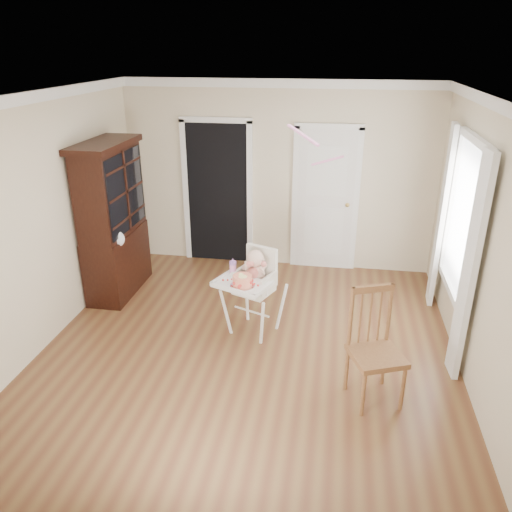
% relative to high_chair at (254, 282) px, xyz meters
% --- Properties ---
extents(floor, '(5.00, 5.00, 0.00)m').
position_rel_high_chair_xyz_m(floor, '(0.00, -0.46, -0.64)').
color(floor, brown).
rests_on(floor, ground).
extents(ceiling, '(5.00, 5.00, 0.00)m').
position_rel_high_chair_xyz_m(ceiling, '(0.00, -0.46, 2.06)').
color(ceiling, white).
rests_on(ceiling, wall_back).
extents(wall_back, '(4.50, 0.00, 4.50)m').
position_rel_high_chair_xyz_m(wall_back, '(0.00, 2.04, 0.71)').
color(wall_back, beige).
rests_on(wall_back, floor).
extents(wall_left, '(0.00, 5.00, 5.00)m').
position_rel_high_chair_xyz_m(wall_left, '(-2.25, -0.46, 0.71)').
color(wall_left, beige).
rests_on(wall_left, floor).
extents(wall_right, '(0.00, 5.00, 5.00)m').
position_rel_high_chair_xyz_m(wall_right, '(2.25, -0.46, 0.71)').
color(wall_right, beige).
rests_on(wall_right, floor).
extents(crown_molding, '(4.50, 5.00, 0.12)m').
position_rel_high_chair_xyz_m(crown_molding, '(0.00, -0.46, 2.00)').
color(crown_molding, white).
rests_on(crown_molding, ceiling).
extents(doorway, '(1.06, 0.05, 2.22)m').
position_rel_high_chair_xyz_m(doorway, '(-0.90, 2.02, 0.47)').
color(doorway, black).
rests_on(doorway, wall_back).
extents(closet_door, '(0.96, 0.09, 2.13)m').
position_rel_high_chair_xyz_m(closet_door, '(0.70, 2.01, 0.38)').
color(closet_door, white).
rests_on(closet_door, wall_back).
extents(window_right, '(0.13, 1.84, 2.30)m').
position_rel_high_chair_xyz_m(window_right, '(2.18, 0.34, 0.64)').
color(window_right, white).
rests_on(window_right, wall_right).
extents(high_chair, '(0.82, 0.90, 1.04)m').
position_rel_high_chair_xyz_m(high_chair, '(0.00, 0.00, 0.00)').
color(high_chair, white).
rests_on(high_chair, floor).
extents(baby, '(0.28, 0.29, 0.45)m').
position_rel_high_chair_xyz_m(baby, '(0.01, 0.02, 0.15)').
color(baby, beige).
rests_on(baby, high_chair).
extents(cake, '(0.27, 0.27, 0.13)m').
position_rel_high_chair_xyz_m(cake, '(-0.08, -0.27, 0.14)').
color(cake, silver).
rests_on(cake, high_chair).
extents(sippy_cup, '(0.08, 0.08, 0.20)m').
position_rel_high_chair_xyz_m(sippy_cup, '(-0.24, 0.01, 0.16)').
color(sippy_cup, pink).
rests_on(sippy_cup, high_chair).
extents(china_cabinet, '(0.54, 1.20, 2.03)m').
position_rel_high_chair_xyz_m(china_cabinet, '(-1.98, 0.75, 0.37)').
color(china_cabinet, black).
rests_on(china_cabinet, floor).
extents(dining_chair, '(0.59, 0.59, 1.11)m').
position_rel_high_chair_xyz_m(dining_chair, '(1.31, -0.98, -0.13)').
color(dining_chair, brown).
rests_on(dining_chair, floor).
extents(streamer, '(0.35, 0.38, 0.15)m').
position_rel_high_chair_xyz_m(streamer, '(0.50, -0.08, 1.67)').
color(streamer, '#FF93CD').
rests_on(streamer, ceiling).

